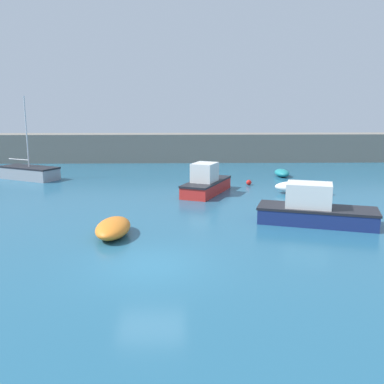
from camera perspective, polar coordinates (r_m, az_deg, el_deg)
ground_plane at (r=15.89m, az=-5.54°, el=-10.06°), size 120.00×120.00×0.20m
harbor_breakwater at (r=45.09m, az=-2.95°, el=5.94°), size 50.24×3.15×2.88m
sailboat_tall_mast at (r=36.34m, az=-20.85°, el=2.44°), size 5.19×3.98×6.47m
dinghy_near_pier at (r=36.07m, az=11.90°, el=2.51°), size 1.11×2.27×0.59m
motorboat_with_cabin at (r=21.85m, az=15.98°, el=-2.23°), size 6.02×3.66×2.02m
rowboat_blue_near at (r=19.40m, az=-10.47°, el=-4.72°), size 1.59×3.02×0.76m
rowboat_white_midwater at (r=29.09m, az=14.43°, el=0.57°), size 3.73×2.23×0.85m
cabin_cruiser_white at (r=28.27m, az=1.88°, el=1.23°), size 3.71×5.45×2.07m
mooring_buoy_red at (r=31.71m, az=7.59°, el=1.27°), size 0.38×0.38×0.38m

